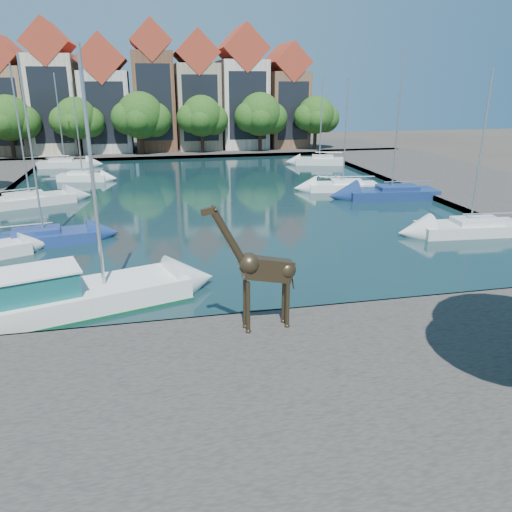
% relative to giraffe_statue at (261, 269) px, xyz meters
% --- Properties ---
extents(ground, '(160.00, 160.00, 0.00)m').
position_rel_giraffe_statue_xyz_m(ground, '(1.53, 1.52, -2.94)').
color(ground, '#38332B').
rests_on(ground, ground).
extents(water_basin, '(38.00, 50.00, 0.08)m').
position_rel_giraffe_statue_xyz_m(water_basin, '(1.53, 25.52, -2.90)').
color(water_basin, black).
rests_on(water_basin, ground).
extents(near_quay, '(50.00, 14.00, 0.50)m').
position_rel_giraffe_statue_xyz_m(near_quay, '(1.53, -5.48, -2.69)').
color(near_quay, '#43403A').
rests_on(near_quay, ground).
extents(far_quay, '(60.00, 16.00, 0.50)m').
position_rel_giraffe_statue_xyz_m(far_quay, '(1.53, 57.52, -2.69)').
color(far_quay, '#43403A').
rests_on(far_quay, ground).
extents(right_quay, '(14.00, 52.00, 0.50)m').
position_rel_giraffe_statue_xyz_m(right_quay, '(26.53, 25.52, -2.69)').
color(right_quay, '#43403A').
rests_on(right_quay, ground).
extents(townhouse_west_end, '(5.44, 9.18, 14.93)m').
position_rel_giraffe_statue_xyz_m(townhouse_west_end, '(-21.47, 57.51, 4.42)').
color(townhouse_west_end, '#946F50').
rests_on(townhouse_west_end, far_quay).
extents(townhouse_west_mid, '(5.94, 9.18, 16.79)m').
position_rel_giraffe_statue_xyz_m(townhouse_west_mid, '(-15.47, 57.51, 5.29)').
color(townhouse_west_mid, beige).
rests_on(townhouse_west_mid, far_quay).
extents(townhouse_west_inner, '(6.43, 9.18, 15.15)m').
position_rel_giraffe_statue_xyz_m(townhouse_west_inner, '(-8.97, 57.51, 4.41)').
color(townhouse_west_inner, beige).
rests_on(townhouse_west_inner, far_quay).
extents(townhouse_center, '(5.44, 9.18, 16.93)m').
position_rel_giraffe_statue_xyz_m(townhouse_center, '(-2.47, 57.51, 5.42)').
color(townhouse_center, brown).
rests_on(townhouse_center, far_quay).
extents(townhouse_east_inner, '(5.94, 9.18, 15.79)m').
position_rel_giraffe_statue_xyz_m(townhouse_east_inner, '(3.53, 57.51, 4.79)').
color(townhouse_east_inner, tan).
rests_on(townhouse_east_inner, far_quay).
extents(townhouse_east_mid, '(6.43, 9.18, 16.65)m').
position_rel_giraffe_statue_xyz_m(townhouse_east_mid, '(10.03, 57.51, 5.16)').
color(townhouse_east_mid, beige).
rests_on(townhouse_east_mid, far_quay).
extents(townhouse_east_end, '(5.44, 9.18, 14.43)m').
position_rel_giraffe_statue_xyz_m(townhouse_east_end, '(16.53, 57.51, 4.17)').
color(townhouse_east_end, brown).
rests_on(townhouse_east_end, far_quay).
extents(far_tree_far_west, '(7.28, 5.60, 7.68)m').
position_rel_giraffe_statue_xyz_m(far_tree_far_west, '(-20.36, 52.02, 2.24)').
color(far_tree_far_west, '#332114').
rests_on(far_tree_far_west, far_quay).
extents(far_tree_west, '(6.76, 5.20, 7.36)m').
position_rel_giraffe_statue_xyz_m(far_tree_west, '(-12.37, 52.02, 2.13)').
color(far_tree_west, '#332114').
rests_on(far_tree_west, far_quay).
extents(far_tree_mid_west, '(7.80, 6.00, 8.00)m').
position_rel_giraffe_statue_xyz_m(far_tree_mid_west, '(-4.36, 52.02, 2.35)').
color(far_tree_mid_west, '#332114').
rests_on(far_tree_mid_west, far_quay).
extents(far_tree_mid_east, '(7.02, 5.40, 7.52)m').
position_rel_giraffe_statue_xyz_m(far_tree_mid_east, '(3.63, 52.02, 2.19)').
color(far_tree_mid_east, '#332114').
rests_on(far_tree_mid_east, far_quay).
extents(far_tree_east, '(7.54, 5.80, 7.84)m').
position_rel_giraffe_statue_xyz_m(far_tree_east, '(11.64, 52.02, 2.30)').
color(far_tree_east, '#332114').
rests_on(far_tree_east, far_quay).
extents(far_tree_far_east, '(6.76, 5.20, 7.36)m').
position_rel_giraffe_statue_xyz_m(far_tree_far_east, '(19.63, 52.02, 2.13)').
color(far_tree_far_east, '#332114').
rests_on(far_tree_far_east, far_quay).
extents(giraffe_statue, '(3.48, 0.72, 4.97)m').
position_rel_giraffe_statue_xyz_m(giraffe_statue, '(0.00, 0.00, 0.00)').
color(giraffe_statue, '#362A1B').
rests_on(giraffe_statue, near_quay).
extents(motorsailer, '(9.86, 5.40, 10.86)m').
position_rel_giraffe_statue_xyz_m(motorsailer, '(-7.49, 3.99, -2.02)').
color(motorsailer, white).
rests_on(motorsailer, water_basin).
extents(sailboat_left_b, '(6.59, 3.22, 11.03)m').
position_rel_giraffe_statue_xyz_m(sailboat_left_b, '(-10.47, 14.62, -2.32)').
color(sailboat_left_b, navy).
rests_on(sailboat_left_b, water_basin).
extents(sailboat_left_c, '(7.24, 4.71, 10.85)m').
position_rel_giraffe_statue_xyz_m(sailboat_left_c, '(-13.47, 25.83, -2.30)').
color(sailboat_left_c, silver).
rests_on(sailboat_left_c, water_basin).
extents(sailboat_left_d, '(5.03, 2.61, 9.58)m').
position_rel_giraffe_statue_xyz_m(sailboat_left_d, '(-10.47, 36.05, -2.32)').
color(sailboat_left_d, white).
rests_on(sailboat_left_d, water_basin).
extents(sailboat_left_e, '(6.09, 2.24, 10.49)m').
position_rel_giraffe_statue_xyz_m(sailboat_left_e, '(-13.47, 45.52, -2.29)').
color(sailboat_left_e, beige).
rests_on(sailboat_left_e, water_basin).
extents(sailboat_right_a, '(7.02, 2.92, 10.29)m').
position_rel_giraffe_statue_xyz_m(sailboat_right_a, '(16.53, 10.91, -2.30)').
color(sailboat_right_a, silver).
rests_on(sailboat_right_a, water_basin).
extents(sailboat_right_b, '(7.90, 3.42, 12.04)m').
position_rel_giraffe_statue_xyz_m(sailboat_right_b, '(16.53, 22.08, -2.29)').
color(sailboat_right_b, navy).
rests_on(sailboat_right_b, water_basin).
extents(sailboat_right_c, '(6.55, 3.22, 9.82)m').
position_rel_giraffe_statue_xyz_m(sailboat_right_c, '(13.56, 25.93, -2.33)').
color(sailboat_right_c, white).
rests_on(sailboat_right_c, water_basin).
extents(sailboat_right_d, '(6.09, 3.51, 10.08)m').
position_rel_giraffe_statue_xyz_m(sailboat_right_d, '(16.53, 41.15, -2.24)').
color(sailboat_right_d, silver).
rests_on(sailboat_right_d, water_basin).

